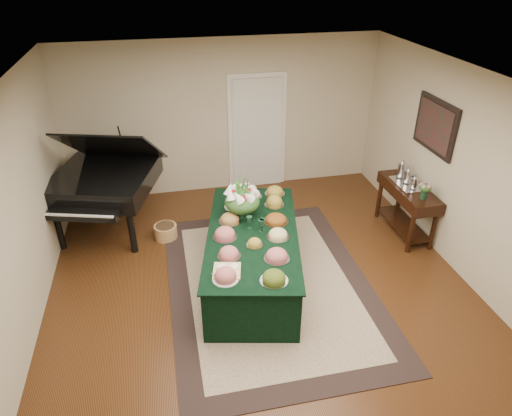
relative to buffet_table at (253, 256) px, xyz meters
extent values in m
plane|color=black|center=(0.07, -0.21, -0.38)|extent=(6.00, 6.00, 0.00)
cube|color=black|center=(0.19, -0.19, -0.37)|extent=(2.65, 3.71, 0.01)
cube|color=beige|center=(0.19, -0.19, -0.37)|extent=(2.12, 3.18, 0.01)
cube|color=white|center=(0.67, 2.77, 0.67)|extent=(1.05, 0.04, 2.10)
cube|color=silver|center=(0.67, 2.75, 0.62)|extent=(0.90, 0.06, 2.00)
cube|color=black|center=(0.00, 0.00, -0.01)|extent=(1.59, 2.58, 0.73)
cube|color=black|center=(0.00, 0.00, 0.36)|extent=(1.66, 2.65, 0.02)
cylinder|color=silver|center=(-0.37, -0.04, 0.38)|extent=(0.32, 0.32, 0.01)
ellipsoid|color=#D56B6A|center=(-0.37, -0.04, 0.43)|extent=(0.26, 0.26, 0.10)
cylinder|color=silver|center=(0.29, -0.19, 0.38)|extent=(0.29, 0.29, 0.01)
ellipsoid|color=#F7E39A|center=(0.29, -0.19, 0.42)|extent=(0.24, 0.24, 0.08)
cylinder|color=silver|center=(0.03, -1.02, 0.38)|extent=(0.32, 0.32, 0.01)
ellipsoid|color=#4D6119|center=(0.03, -1.02, 0.43)|extent=(0.26, 0.26, 0.09)
cylinder|color=silver|center=(-0.04, -0.30, 0.38)|extent=(0.21, 0.21, 0.01)
ellipsoid|color=#AD9332|center=(-0.04, -0.30, 0.42)|extent=(0.17, 0.17, 0.07)
cylinder|color=silver|center=(0.45, 0.63, 0.38)|extent=(0.28, 0.28, 0.01)
ellipsoid|color=#AD9332|center=(0.45, 0.63, 0.44)|extent=(0.23, 0.23, 0.11)
cylinder|color=silver|center=(0.36, 0.19, 0.38)|extent=(0.34, 0.34, 0.01)
ellipsoid|color=brown|center=(0.36, 0.19, 0.42)|extent=(0.28, 0.28, 0.07)
cylinder|color=silver|center=(0.54, 0.96, 0.38)|extent=(0.30, 0.30, 0.01)
ellipsoid|color=#AD9332|center=(0.54, 0.96, 0.42)|extent=(0.25, 0.25, 0.08)
cylinder|color=silver|center=(-0.38, -0.45, 0.38)|extent=(0.28, 0.28, 0.01)
ellipsoid|color=#D56B6A|center=(-0.38, -0.45, 0.43)|extent=(0.23, 0.23, 0.09)
cylinder|color=silver|center=(-0.24, 0.32, 0.38)|extent=(0.30, 0.30, 0.01)
ellipsoid|color=#BD8544|center=(-0.24, 0.32, 0.42)|extent=(0.25, 0.25, 0.08)
cylinder|color=silver|center=(0.18, 0.94, 0.38)|extent=(0.31, 0.31, 0.01)
ellipsoid|color=brown|center=(0.18, 0.94, 0.43)|extent=(0.25, 0.25, 0.09)
cylinder|color=#AFB9B0|center=(-0.49, -0.88, 0.38)|extent=(0.30, 0.30, 0.01)
ellipsoid|color=#D56B6A|center=(-0.49, -0.88, 0.43)|extent=(0.25, 0.25, 0.10)
cylinder|color=#AFB9B0|center=(-0.12, 0.69, 0.38)|extent=(0.28, 0.28, 0.01)
ellipsoid|color=maroon|center=(-0.12, 0.69, 0.44)|extent=(0.23, 0.23, 0.11)
cylinder|color=silver|center=(0.16, -0.62, 0.38)|extent=(0.31, 0.31, 0.01)
ellipsoid|color=#D56B6A|center=(0.16, -0.62, 0.43)|extent=(0.26, 0.26, 0.09)
cube|color=tan|center=(-0.45, -0.74, 0.38)|extent=(0.37, 0.37, 0.02)
ellipsoid|color=#F2ECCB|center=(-0.50, -0.69, 0.43)|extent=(0.14, 0.14, 0.08)
ellipsoid|color=#F2ECCB|center=(-0.36, -0.70, 0.42)|extent=(0.12, 0.12, 0.07)
cube|color=gold|center=(-0.42, -0.83, 0.42)|extent=(0.10, 0.08, 0.05)
cylinder|color=#14341F|center=(-0.05, 0.43, 0.46)|extent=(0.19, 0.19, 0.19)
ellipsoid|color=#305E25|center=(-0.05, 0.43, 0.60)|extent=(0.47, 0.47, 0.31)
cylinder|color=black|center=(-2.65, 1.31, -0.03)|extent=(0.10, 0.10, 0.70)
cylinder|color=black|center=(-1.59, 0.99, -0.03)|extent=(0.10, 0.10, 0.70)
cylinder|color=black|center=(-1.76, 2.36, -0.03)|extent=(0.10, 0.10, 0.70)
cube|color=black|center=(-1.95, 1.73, 0.48)|extent=(1.78, 1.85, 0.30)
cube|color=black|center=(-2.19, 0.91, 0.38)|extent=(1.03, 0.50, 0.10)
cube|color=black|center=(-1.76, 1.83, 0.98)|extent=(1.61, 1.43, 0.78)
cylinder|color=#AB7A44|center=(-1.12, 1.26, -0.27)|extent=(0.35, 0.35, 0.22)
cylinder|color=black|center=(2.38, 0.12, -0.06)|extent=(0.07, 0.07, 0.63)
cylinder|color=black|center=(2.74, 0.12, -0.06)|extent=(0.07, 0.07, 0.63)
cylinder|color=black|center=(2.38, 1.16, -0.06)|extent=(0.07, 0.07, 0.63)
cylinder|color=black|center=(2.74, 1.16, -0.06)|extent=(0.07, 0.07, 0.63)
cube|color=black|center=(2.56, 0.64, 0.34)|extent=(0.45, 1.23, 0.18)
cube|color=black|center=(2.56, 0.64, -0.23)|extent=(0.38, 1.09, 0.03)
cube|color=silver|center=(2.56, 0.73, 0.44)|extent=(0.34, 0.58, 0.02)
cylinder|color=#14341F|center=(2.56, 0.26, 0.50)|extent=(0.09, 0.09, 0.13)
ellipsoid|color=#C88192|center=(2.56, 0.26, 0.62)|extent=(0.20, 0.20, 0.13)
cube|color=black|center=(2.79, 0.64, 1.37)|extent=(0.04, 0.95, 0.75)
cube|color=#4F1524|center=(2.76, 0.64, 1.37)|extent=(0.01, 0.82, 0.62)
camera|label=1|loc=(-1.00, -4.84, 3.59)|focal=32.00mm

